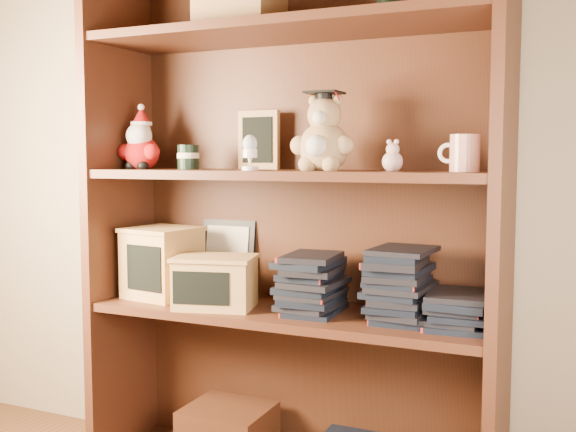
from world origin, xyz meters
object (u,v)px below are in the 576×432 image
bookcase (294,229)px  teacher_mug (464,153)px  treats_box (162,262)px  grad_teddy_bear (323,140)px

bookcase → teacher_mug: size_ratio=15.08×
bookcase → teacher_mug: bookcase is taller
bookcase → treats_box: size_ratio=7.09×
grad_teddy_bear → teacher_mug: size_ratio=2.10×
teacher_mug → treats_box: (-0.92, -0.00, -0.34)m
teacher_mug → treats_box: size_ratio=0.47×
treats_box → teacher_mug: bearing=0.1°
grad_teddy_bear → treats_box: size_ratio=0.99×
bookcase → treats_box: bookcase is taller
teacher_mug → grad_teddy_bear: bearing=-179.0°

